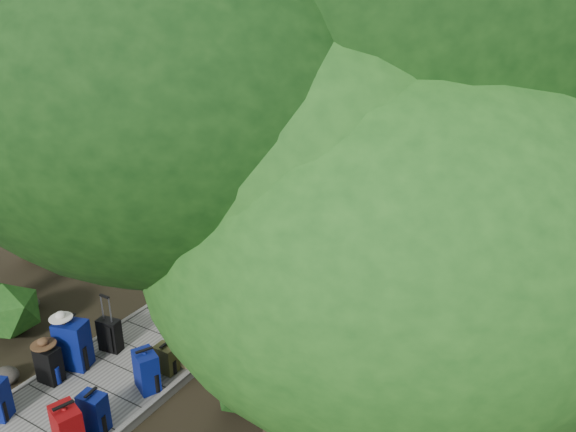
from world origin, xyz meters
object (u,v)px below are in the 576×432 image
Objects in this scene: backpack_left_b at (49,363)px; backpack_right_a at (68,428)px; backpack_right_c at (146,369)px; duffel_right_khaki at (190,350)px; lone_suitcase_on_sand at (393,172)px; backpack_right_b at (94,411)px; suitcase_on_boardwalk at (110,335)px; sun_lounger at (520,169)px; duffel_right_black at (217,321)px; kayak at (326,145)px; backpack_right_d at (166,357)px; backpack_left_c at (73,342)px.

backpack_right_a reaches higher than backpack_left_b.
duffel_right_khaki is (0.09, 0.86, -0.17)m from backpack_right_c.
backpack_right_c is (-0.02, 1.41, -0.03)m from backpack_right_a.
backpack_right_c is at bearing -124.65° from duffel_right_khaki.
lone_suitcase_on_sand is (0.97, 11.65, -0.06)m from backpack_left_b.
backpack_right_b is 1.12× the size of suitcase_on_boardwalk.
duffel_right_black is at bearing -112.57° from sun_lounger.
backpack_right_a is 0.36× the size of sun_lounger.
backpack_left_b is 1.04m from suitcase_on_boardwalk.
kayak is at bearing 132.23° from backpack_right_c.
backpack_right_b is at bearing -87.53° from duffel_right_black.
lone_suitcase_on_sand is 0.22× the size of kayak.
backpack_left_b is at bearing -109.27° from suitcase_on_boardwalk.
backpack_right_d is (-0.03, 0.45, -0.09)m from backpack_right_c.
backpack_left_c is at bearing -114.58° from suitcase_on_boardwalk.
backpack_left_c is 1.23× the size of lone_suitcase_on_sand.
duffel_right_khaki is at bearing -81.29° from duffel_right_black.
backpack_right_a is 0.43m from backpack_right_b.
backpack_right_a is 15.32m from kayak.
backpack_right_a is at bearing -34.73° from backpack_left_b.
backpack_right_c is 1.00× the size of duffel_right_black.
backpack_left_b is 0.93× the size of duffel_right_black.
kayak is at bearing 110.94° from duffel_right_black.
duffel_right_khaki is 0.84m from duffel_right_black.
backpack_left_b is at bearing -109.46° from backpack_left_c.
sun_lounger is at bearing -2.58° from kayak.
duffel_right_black is 12.33m from kayak.
backpack_right_d is at bearing 9.12° from backpack_left_c.
duffel_right_black is (0.03, 1.25, -0.03)m from backpack_right_d.
lone_suitcase_on_sand is (-0.50, 10.16, 0.08)m from duffel_right_khaki.
kayak is 6.79m from sun_lounger.
backpack_left_b is at bearing -78.29° from lone_suitcase_on_sand.
kayak is (-3.90, 11.70, -0.16)m from duffel_right_black.
backpack_right_d is (1.34, 1.07, -0.07)m from backpack_left_b.
sun_lounger is at bearing 52.25° from lone_suitcase_on_sand.
suitcase_on_boardwalk is at bearing -116.11° from sun_lounger.
backpack_left_b reaches higher than sun_lounger.
backpack_right_d is at bearing 110.01° from backpack_right_a.
backpack_right_b is 0.92× the size of backpack_right_c.
lone_suitcase_on_sand is at bearing 64.23° from duffel_right_khaki.
backpack_right_b reaches higher than duffel_right_khaki.
duffel_right_khaki is at bearing 109.93° from backpack_right_c.
backpack_right_d is at bearing -134.97° from duffel_right_khaki.
backpack_right_c is 0.96× the size of lone_suitcase_on_sand.
backpack_right_c reaches higher than backpack_right_b.
lone_suitcase_on_sand reaches higher than duffel_right_black.
backpack_right_a is 15.08m from sun_lounger.
suitcase_on_boardwalk reaches higher than backpack_right_d.
backpack_right_a is (1.39, -0.78, 0.05)m from backpack_left_b.
backpack_right_b is at bearing -64.07° from backpack_right_c.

